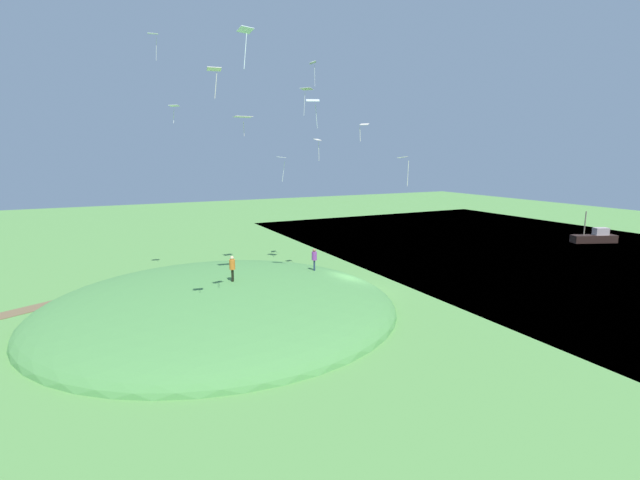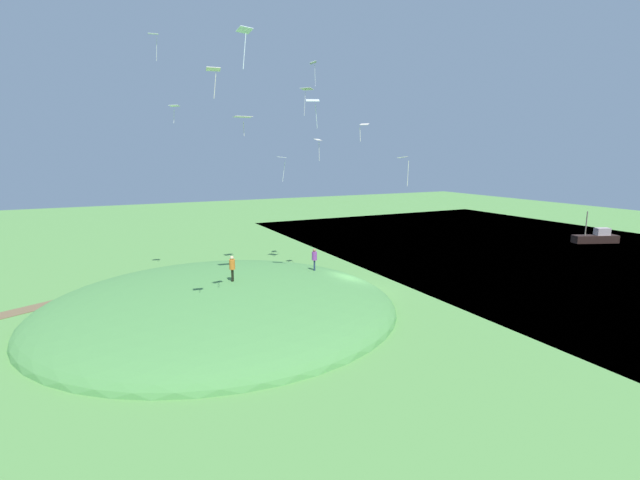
{
  "view_description": "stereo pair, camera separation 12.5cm",
  "coord_description": "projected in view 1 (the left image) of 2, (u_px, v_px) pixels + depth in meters",
  "views": [
    {
      "loc": [
        17.82,
        29.79,
        10.67
      ],
      "look_at": [
        3.34,
        0.67,
        4.63
      ],
      "focal_mm": 25.14,
      "sensor_mm": 36.0,
      "label": 1
    },
    {
      "loc": [
        17.71,
        29.84,
        10.67
      ],
      "look_at": [
        3.34,
        0.67,
        4.63
      ],
      "focal_mm": 25.14,
      "sensor_mm": 36.0,
      "label": 2
    }
  ],
  "objects": [
    {
      "name": "kite_9",
      "position": [
        313.0,
        102.0,
        29.86
      ],
      "size": [
        1.05,
        0.9,
        1.91
      ],
      "color": "white"
    },
    {
      "name": "boat_on_lake",
      "position": [
        595.0,
        237.0,
        56.59
      ],
      "size": [
        5.68,
        3.32,
        4.0
      ],
      "rotation": [
        0.0,
        0.0,
        2.76
      ],
      "color": "black",
      "rests_on": "lake_water"
    },
    {
      "name": "kite_4",
      "position": [
        214.0,
        71.0,
        20.33
      ],
      "size": [
        0.69,
        0.53,
        1.35
      ],
      "color": "silver"
    },
    {
      "name": "kite_2",
      "position": [
        174.0,
        106.0,
        32.33
      ],
      "size": [
        0.95,
        1.12,
        1.27
      ],
      "color": "white"
    },
    {
      "name": "kite_7",
      "position": [
        403.0,
        159.0,
        30.89
      ],
      "size": [
        1.11,
        1.11,
        2.06
      ],
      "color": "silver"
    },
    {
      "name": "kite_1",
      "position": [
        306.0,
        90.0,
        37.99
      ],
      "size": [
        1.16,
        1.22,
        2.29
      ],
      "color": "white"
    },
    {
      "name": "ground_plane",
      "position": [
        353.0,
        292.0,
        35.98
      ],
      "size": [
        160.0,
        160.0,
        0.0
      ],
      "primitive_type": "plane",
      "color": "#5F9A4A"
    },
    {
      "name": "lake_water",
      "position": [
        575.0,
        260.0,
        48.12
      ],
      "size": [
        45.69,
        80.0,
        0.4
      ],
      "primitive_type": "cube",
      "color": "navy",
      "rests_on": "ground_plane"
    },
    {
      "name": "person_on_hilltop",
      "position": [
        314.0,
        257.0,
        35.8
      ],
      "size": [
        0.53,
        0.53,
        1.78
      ],
      "rotation": [
        0.0,
        0.0,
        1.2
      ],
      "color": "navy",
      "rests_on": "grass_hill"
    },
    {
      "name": "kite_14",
      "position": [
        313.0,
        64.0,
        37.98
      ],
      "size": [
        0.84,
        0.96,
        2.05
      ],
      "color": "white"
    },
    {
      "name": "kite_6",
      "position": [
        245.0,
        34.0,
        20.54
      ],
      "size": [
        0.79,
        0.69,
        1.89
      ],
      "color": "white"
    },
    {
      "name": "person_with_child",
      "position": [
        232.0,
        265.0,
        30.81
      ],
      "size": [
        0.55,
        0.55,
        1.8
      ],
      "rotation": [
        0.0,
        0.0,
        1.02
      ],
      "color": "black",
      "rests_on": "grass_hill"
    },
    {
      "name": "kite_8",
      "position": [
        318.0,
        142.0,
        38.11
      ],
      "size": [
        0.77,
        0.66,
        1.86
      ],
      "color": "white"
    },
    {
      "name": "kite_13",
      "position": [
        364.0,
        126.0,
        32.21
      ],
      "size": [
        0.73,
        0.76,
        1.3
      ],
      "color": "silver"
    },
    {
      "name": "kite_12",
      "position": [
        243.0,
        117.0,
        28.85
      ],
      "size": [
        1.16,
        0.81,
        1.23
      ],
      "color": "white"
    },
    {
      "name": "kite_15",
      "position": [
        153.0,
        36.0,
        33.08
      ],
      "size": [
        0.79,
        0.6,
        1.9
      ],
      "color": "white"
    },
    {
      "name": "grass_hill",
      "position": [
        220.0,
        309.0,
        31.89
      ],
      "size": [
        25.16,
        24.27,
        4.39
      ],
      "primitive_type": "ellipsoid",
      "color": "#53944A",
      "rests_on": "ground_plane"
    },
    {
      "name": "kite_0",
      "position": [
        281.0,
        158.0,
        38.43
      ],
      "size": [
        1.13,
        1.34,
        2.16
      ],
      "color": "white"
    }
  ]
}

